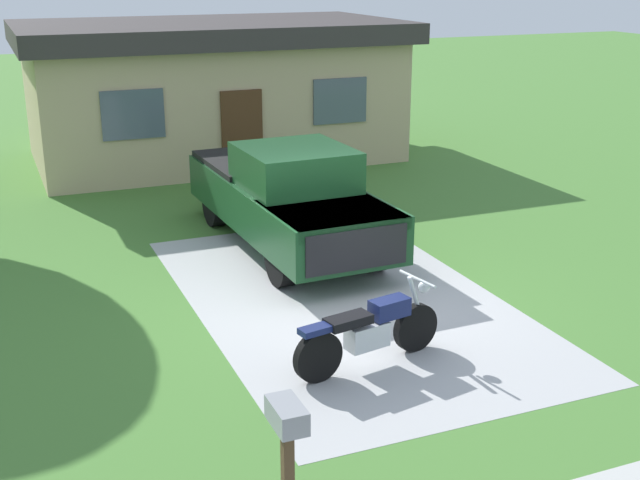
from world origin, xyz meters
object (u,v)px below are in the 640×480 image
(motorcycle, at_px, (370,331))
(pickup_truck, at_px, (286,194))
(mailbox, at_px, (287,432))
(neighbor_house, at_px, (212,89))

(motorcycle, xyz_separation_m, pickup_truck, (0.67, 4.90, 0.48))
(mailbox, height_order, neighbor_house, neighbor_house)
(neighbor_house, bearing_deg, mailbox, -103.07)
(pickup_truck, height_order, neighbor_house, neighbor_house)
(motorcycle, bearing_deg, mailbox, -128.51)
(mailbox, distance_m, neighbor_house, 15.48)
(motorcycle, distance_m, mailbox, 3.37)
(motorcycle, xyz_separation_m, neighbor_house, (1.42, 12.45, 1.32))
(pickup_truck, bearing_deg, mailbox, -110.08)
(mailbox, bearing_deg, neighbor_house, 76.93)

